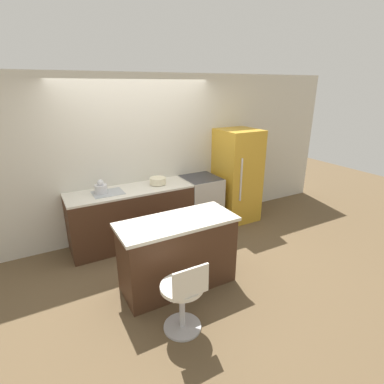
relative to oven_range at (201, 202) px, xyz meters
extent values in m
plane|color=brown|center=(-0.98, -0.33, -0.45)|extent=(14.00, 14.00, 0.00)
cube|color=beige|center=(-0.98, 0.35, 0.85)|extent=(8.00, 0.06, 2.60)
cube|color=#422819|center=(-1.27, 0.00, -0.02)|extent=(1.91, 0.63, 0.87)
cube|color=beige|center=(-1.27, 0.00, 0.43)|extent=(1.91, 0.63, 0.03)
cube|color=#9EA3A8|center=(-1.61, 0.00, 0.45)|extent=(0.44, 0.35, 0.01)
cube|color=#422819|center=(-1.13, -1.35, -0.02)|extent=(1.38, 0.58, 0.86)
cube|color=beige|center=(-1.13, -1.35, 0.43)|extent=(1.44, 0.62, 0.04)
cube|color=#B7B2A8|center=(0.00, 0.00, 0.00)|extent=(0.61, 0.63, 0.90)
cube|color=black|center=(0.00, -0.32, -0.14)|extent=(0.43, 0.01, 0.32)
cube|color=#333338|center=(0.00, 0.00, 0.45)|extent=(0.58, 0.60, 0.01)
cube|color=gold|center=(0.74, -0.04, 0.39)|extent=(0.68, 0.71, 1.68)
cube|color=silver|center=(0.56, -0.40, 0.43)|extent=(0.02, 0.02, 0.76)
cylinder|color=#B7B7BC|center=(-1.42, -2.03, -0.44)|extent=(0.40, 0.40, 0.02)
cylinder|color=#B7B7BC|center=(-1.42, -2.03, -0.21)|extent=(0.06, 0.06, 0.50)
cylinder|color=silver|center=(-1.42, -2.03, 0.06)|extent=(0.44, 0.44, 0.04)
cube|color=silver|center=(-1.42, -2.22, 0.23)|extent=(0.38, 0.02, 0.31)
cylinder|color=silver|center=(-1.70, 0.02, 0.52)|extent=(0.18, 0.18, 0.13)
sphere|color=silver|center=(-1.70, 0.02, 0.62)|extent=(0.10, 0.10, 0.10)
cylinder|color=beige|center=(-0.80, 0.02, 0.51)|extent=(0.26, 0.26, 0.11)
camera|label=1|loc=(-2.54, -4.26, 1.97)|focal=28.00mm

